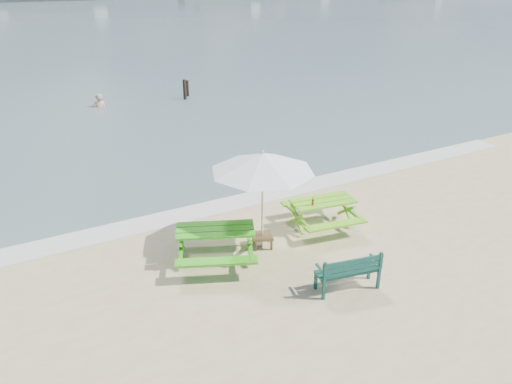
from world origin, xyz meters
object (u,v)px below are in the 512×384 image
side_table (262,240)px  beer_bottle (313,203)px  picnic_table_right (322,214)px  swimmer (100,113)px  park_bench (347,278)px  patio_umbrella (263,162)px  picnic_table_left (216,245)px

side_table → beer_bottle: size_ratio=2.78×
picnic_table_right → swimmer: bearing=97.2°
picnic_table_right → swimmer: (-1.97, 15.58, -0.66)m
park_bench → swimmer: park_bench is taller
patio_umbrella → side_table: bearing=0.0°
park_bench → picnic_table_left: bearing=129.2°
park_bench → side_table: bearing=105.5°
picnic_table_left → patio_umbrella: 2.17m
patio_umbrella → picnic_table_left: bearing=-178.0°
side_table → swimmer: swimmer is taller
picnic_table_right → patio_umbrella: bearing=-177.0°
beer_bottle → swimmer: bearing=95.7°
patio_umbrella → park_bench: bearing=-74.5°
patio_umbrella → swimmer: (-0.12, 15.68, -2.47)m
picnic_table_right → picnic_table_left: bearing=-177.4°
patio_umbrella → beer_bottle: size_ratio=13.92×
park_bench → beer_bottle: size_ratio=6.26×
picnic_table_right → patio_umbrella: (-1.85, -0.10, 1.81)m
park_bench → patio_umbrella: size_ratio=0.45×
beer_bottle → swimmer: (-1.57, 15.70, -1.14)m
side_table → swimmer: 15.69m
picnic_table_left → swimmer: picnic_table_left is taller
patio_umbrella → swimmer: bearing=90.4°
park_bench → beer_bottle: 2.56m
park_bench → beer_bottle: bearing=71.8°
picnic_table_left → swimmer: (1.12, 15.72, -0.70)m
park_bench → patio_umbrella: (-0.66, 2.39, 1.92)m
park_bench → swimmer: (-0.79, 18.07, -0.55)m
picnic_table_left → patio_umbrella: size_ratio=0.79×
patio_umbrella → picnic_table_right: bearing=3.0°
beer_bottle → patio_umbrella: bearing=179.3°
swimmer → side_table: bearing=-89.6°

